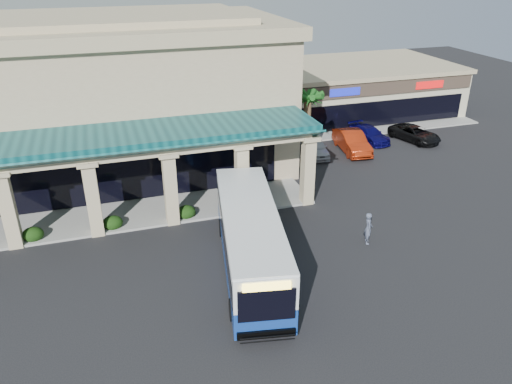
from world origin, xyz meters
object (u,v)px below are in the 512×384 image
object	(u,v)px
car_white	(352,142)
car_red	(369,134)
pedestrian	(368,228)
car_gray	(415,134)
transit_bus	(250,240)
car_silver	(315,147)

from	to	relation	value
car_white	car_red	size ratio (longest dim) A/B	1.17
pedestrian	car_gray	size ratio (longest dim) A/B	0.40
transit_bus	car_red	world-z (taller)	transit_bus
car_silver	car_red	distance (m)	6.23
transit_bus	car_gray	xyz separation A→B (m)	(19.89, 14.61, -1.04)
pedestrian	car_silver	bearing A→B (deg)	8.10
transit_bus	car_gray	world-z (taller)	transit_bus
car_red	transit_bus	bearing A→B (deg)	-144.42
pedestrian	car_red	xyz separation A→B (m)	(8.78, 15.38, -0.31)
transit_bus	car_red	distance (m)	22.50
car_white	car_gray	world-z (taller)	car_white
transit_bus	car_white	world-z (taller)	transit_bus
transit_bus	car_red	bearing A→B (deg)	55.19
car_red	car_gray	xyz separation A→B (m)	(3.89, -1.17, 0.01)
transit_bus	pedestrian	world-z (taller)	transit_bus
car_white	car_red	xyz separation A→B (m)	(2.71, 1.83, -0.21)
pedestrian	car_white	xyz separation A→B (m)	(6.07, 13.56, -0.09)
car_gray	car_silver	bearing A→B (deg)	166.08
transit_bus	car_silver	size ratio (longest dim) A/B	2.89
transit_bus	pedestrian	distance (m)	7.27
transit_bus	car_silver	bearing A→B (deg)	65.21
car_silver	car_white	distance (m)	3.29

